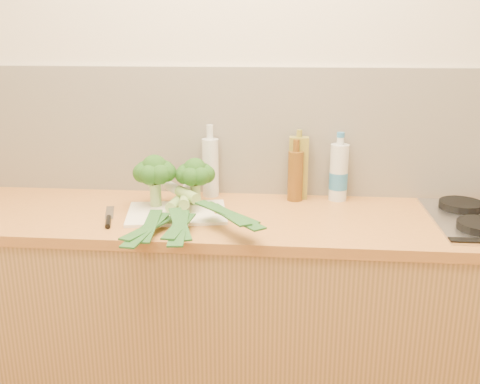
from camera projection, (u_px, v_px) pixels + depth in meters
The scene contains 13 objects.
room_shell at pixel (245, 132), 2.27m from camera, with size 3.50×3.50×3.50m.
counter at pixel (238, 318), 2.20m from camera, with size 3.20×0.62×0.90m.
chopping_board at pixel (177, 213), 2.06m from camera, with size 0.38×0.28×0.01m, color white.
broccoli_left at pixel (155, 172), 2.10m from camera, with size 0.17×0.17×0.21m.
broccoli_right at pixel (195, 174), 2.12m from camera, with size 0.16×0.16×0.19m.
leek_front at pixel (169, 209), 2.02m from camera, with size 0.14×0.65×0.04m.
leek_mid at pixel (184, 205), 2.01m from camera, with size 0.15×0.68×0.04m.
leek_back at pixel (198, 200), 2.01m from camera, with size 0.45×0.52×0.04m.
chefs_knife at pixel (109, 219), 1.99m from camera, with size 0.10×0.26×0.02m.
oil_tin at pixel (298, 167), 2.24m from camera, with size 0.08×0.05×0.29m.
glass_bottle at pixel (210, 166), 2.27m from camera, with size 0.07×0.07×0.31m.
amber_bottle at pixel (295, 175), 2.21m from camera, with size 0.06×0.06×0.26m.
water_bottle at pixel (339, 174), 2.22m from camera, with size 0.08×0.08×0.27m.
Camera 1 is at (0.19, -0.75, 1.57)m, focal length 40.00 mm.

